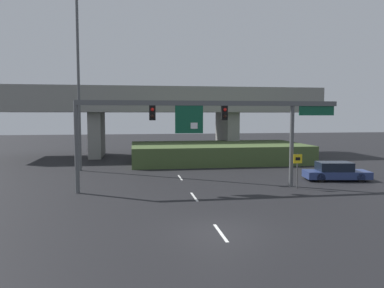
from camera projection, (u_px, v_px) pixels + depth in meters
ground_plane at (219, 230)px, 16.00m from camera, size 160.00×160.00×0.00m
lane_markings at (180, 178)px, 29.36m from camera, size 0.14×30.20×0.01m
signal_gantry at (206, 117)px, 24.45m from camera, size 17.47×0.44×5.85m
speed_limit_sign at (297, 166)px, 24.87m from camera, size 0.60×0.11×2.36m
highway_light_pole_near at (78, 65)px, 32.31m from camera, size 0.70×0.36×17.67m
overpass_bridge at (164, 108)px, 44.99m from camera, size 37.02×8.29×8.07m
grass_embankment at (217, 153)px, 39.47m from camera, size 17.87×9.66×1.87m
parked_sedan_near_right at (336, 172)px, 28.21m from camera, size 4.94×2.50×1.37m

